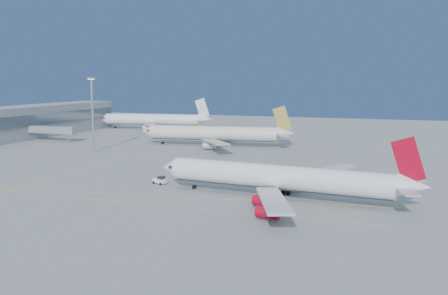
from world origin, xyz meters
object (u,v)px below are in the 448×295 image
airliner_etihad (216,133)px  light_mast (92,108)px  airliner_third (155,120)px  pushback_tug (160,180)px  airliner_virgin (282,178)px

airliner_etihad → light_mast: bearing=-145.9°
airliner_third → pushback_tug: airliner_third is taller
airliner_virgin → light_mast: 98.31m
airliner_virgin → pushback_tug: bearing=177.7°
airliner_third → airliner_etihad: bearing=-52.9°
airliner_virgin → pushback_tug: 34.64m
airliner_virgin → airliner_third: bearing=133.4°
airliner_virgin → light_mast: size_ratio=2.29×
airliner_etihad → light_mast: size_ratio=2.33×
airliner_virgin → airliner_etihad: 93.95m
airliner_virgin → airliner_third: airliner_third is taller
airliner_etihad → airliner_third: size_ratio=1.01×
pushback_tug → light_mast: size_ratio=0.15×
airliner_third → light_mast: (18.61, -86.43, 11.34)m
airliner_etihad → airliner_third: (-56.28, 54.10, 0.09)m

